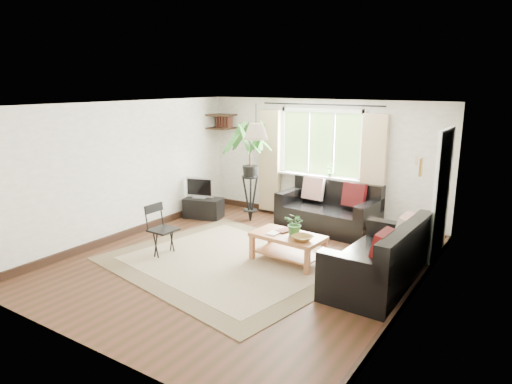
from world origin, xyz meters
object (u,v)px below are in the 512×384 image
Objects in this scene: tv_stand at (204,208)px; palm_stand at (250,172)px; coffee_table at (288,248)px; sofa_right at (378,255)px; folding_chair at (163,231)px; sofa_back at (328,208)px.

tv_stand is 0.38× the size of palm_stand.
tv_stand is at bearing -160.24° from palm_stand.
tv_stand is at bearing 156.10° from coffee_table.
coffee_table is at bearing -41.57° from palm_stand.
sofa_right is 3.31m from folding_chair.
sofa_back is 1.67× the size of coffee_table.
sofa_back is 2.41× the size of tv_stand.
sofa_back is 2.43m from sofa_right.
sofa_right is 0.93× the size of palm_stand.
folding_chair is at bearing -92.91° from palm_stand.
coffee_table is 1.45× the size of tv_stand.
sofa_right reaches higher than sofa_back.
sofa_right is 3.52m from palm_stand.
tv_stand is 0.92× the size of folding_chair.
coffee_table is 1.33× the size of folding_chair.
sofa_back is at bearing -0.77° from tv_stand.
tv_stand is (-2.62, 1.16, -0.02)m from coffee_table.
palm_stand is (-1.69, 1.50, 0.77)m from coffee_table.
palm_stand reaches higher than sofa_right.
coffee_table is at bearing -39.11° from tv_stand.
palm_stand is 2.39m from folding_chair.
sofa_back is at bearing 94.66° from coffee_table.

